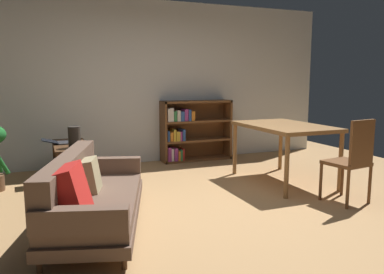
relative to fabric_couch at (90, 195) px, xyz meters
The scene contains 9 objects.
ground_plane 1.28m from the fabric_couch, ahead, with size 8.16×8.16×0.00m, color tan.
back_wall_panel 3.17m from the fabric_couch, 65.65° to the left, with size 6.80×0.10×2.70m, color silver.
fabric_couch is the anchor object (origin of this frame).
media_console 1.71m from the fabric_couch, 91.20° to the left, with size 0.43×1.11×0.54m.
open_laptop 1.86m from the fabric_couch, 94.87° to the left, with size 0.45×0.30×0.08m.
desk_speaker 1.49m from the fabric_couch, 90.00° to the left, with size 0.15×0.15×0.27m.
dining_table 2.80m from the fabric_couch, 14.90° to the left, with size 0.91×1.40×0.80m.
dining_chair_near 2.88m from the fabric_couch, ahead, with size 0.47×0.47×0.97m.
bookshelf 3.25m from the fabric_couch, 51.38° to the left, with size 1.24×0.33×1.04m.
Camera 1 is at (-1.64, -3.67, 1.41)m, focal length 36.03 mm.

